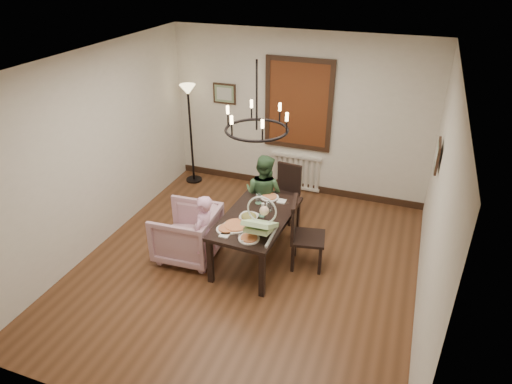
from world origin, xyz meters
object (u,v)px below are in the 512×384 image
Objects in this scene: dining_table at (257,222)px; floor_lamp at (191,136)px; chair_far at (285,194)px; seated_man at (264,201)px; armchair at (187,233)px; chair_right at (308,234)px; baby_bouncer at (260,223)px; elderly_woman at (204,240)px; drinking_glass at (262,213)px.

floor_lamp is at bearing 138.35° from dining_table.
seated_man is at bearing -108.16° from chair_far.
dining_table is 1.85× the size of armchair.
chair_right is 1.82× the size of baby_bouncer.
baby_bouncer is at bearing -78.46° from chair_far.
dining_table is 2.76× the size of baby_bouncer.
seated_man reaches higher than armchair.
elderly_woman reaches higher than dining_table.
chair_far is 0.51× the size of floor_lamp.
armchair is 2.47m from floor_lamp.
seated_man reaches higher than dining_table.
chair_right is (0.70, 0.11, -0.11)m from dining_table.
drinking_glass is at bearing -3.84° from dining_table.
dining_table is 1.01m from armchair.
chair_right is 0.69m from drinking_glass.
armchair is 1.49× the size of baby_bouncer.
floor_lamp reaches higher than chair_far.
elderly_woman reaches higher than chair_far.
armchair is at bearing 62.50° from seated_man.
chair_right is 3.25m from floor_lamp.
elderly_woman is at bearing -59.67° from floor_lamp.
chair_right is (0.66, -1.07, 0.05)m from chair_far.
chair_far reaches higher than drinking_glass.
elderly_woman is at bearing -140.38° from dining_table.
armchair is at bearing 92.31° from chair_right.
seated_man reaches higher than elderly_woman.
seated_man is at bearing -33.11° from floor_lamp.
seated_man is at bearing 105.25° from baby_bouncer.
chair_far is 1.26m from chair_right.
chair_right is 1.09× the size of elderly_woman.
chair_far is 1.65m from baby_bouncer.
floor_lamp reaches higher than baby_bouncer.
armchair is 0.79× the size of seated_man.
chair_far is 0.89× the size of chair_right.
chair_far reaches higher than armchair.
dining_table is 0.72m from chair_right.
baby_bouncer reaches higher than chair_right.
chair_right is 1.40m from elderly_woman.
drinking_glass is (0.24, -0.75, 0.25)m from seated_man.
armchair is 5.58× the size of drinking_glass.
elderly_woman is 1.26m from seated_man.
dining_table is at bearing 129.75° from elderly_woman.
seated_man is at bearing 107.67° from drinking_glass.
dining_table is at bearing 112.57° from seated_man.
dining_table is at bearing 173.54° from drinking_glass.
drinking_glass is (0.08, -0.01, 0.16)m from dining_table.
floor_lamp is (-1.81, 1.18, 0.37)m from seated_man.
chair_far is 0.98× the size of elderly_woman.
floor_lamp is at bearing -146.91° from elderly_woman.
baby_bouncer is at bearing -73.77° from drinking_glass.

